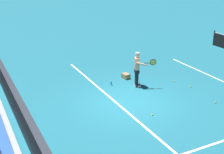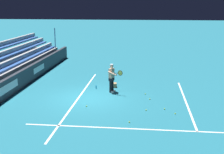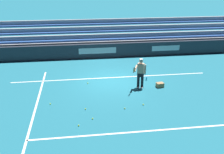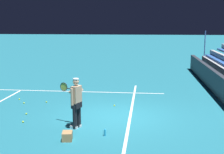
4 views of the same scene
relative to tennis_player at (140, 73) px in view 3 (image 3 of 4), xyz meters
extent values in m
plane|color=#1E6B7F|center=(1.41, -1.26, -0.89)|extent=(160.00, 160.00, 0.00)
cube|color=white|center=(1.41, -1.76, -0.89)|extent=(12.00, 0.10, 0.01)
cube|color=white|center=(5.52, 2.74, -0.89)|extent=(0.10, 12.00, 0.01)
cube|color=white|center=(1.41, 4.24, -0.89)|extent=(8.22, 0.10, 0.01)
cube|color=#2D333D|center=(1.41, -5.84, -0.34)|extent=(25.73, 0.24, 1.10)
cube|color=silver|center=(1.90, -5.71, -0.29)|extent=(2.80, 0.01, 0.44)
cube|color=silver|center=(-3.39, -5.71, -0.29)|extent=(2.20, 0.01, 0.40)
cube|color=#9EA3A8|center=(1.41, -7.64, -0.34)|extent=(24.44, 2.40, 1.10)
cube|color=#2D5BAD|center=(1.41, -6.84, 0.29)|extent=(23.95, 0.40, 0.12)
cube|color=#9EA3A8|center=(1.41, -7.12, 0.43)|extent=(24.44, 0.24, 0.45)
cube|color=#2D5BAD|center=(1.41, -7.64, 0.74)|extent=(23.95, 0.40, 0.12)
cube|color=#9EA3A8|center=(1.41, -7.92, 0.88)|extent=(24.44, 0.24, 0.45)
cube|color=#2D5BAD|center=(1.41, -8.44, 1.19)|extent=(23.95, 0.40, 0.12)
cube|color=#9EA3A8|center=(1.41, -8.72, 1.33)|extent=(24.44, 0.24, 0.45)
cylinder|color=black|center=(-0.12, 0.02, -0.45)|extent=(0.15, 0.15, 0.88)
cylinder|color=black|center=(0.08, -0.07, -0.45)|extent=(0.15, 0.15, 0.88)
cube|color=white|center=(-0.09, 0.08, -0.85)|extent=(0.21, 0.30, 0.09)
cube|color=white|center=(0.11, -0.01, -0.85)|extent=(0.21, 0.30, 0.09)
cube|color=black|center=(-0.02, -0.02, -0.09)|extent=(0.40, 0.34, 0.20)
cube|color=tan|center=(-0.02, -0.02, 0.28)|extent=(0.41, 0.34, 0.58)
sphere|color=tan|center=(-0.01, -0.01, 0.71)|extent=(0.21, 0.21, 0.21)
cylinder|color=white|center=(-0.01, -0.01, 0.80)|extent=(0.20, 0.20, 0.05)
cylinder|color=tan|center=(-0.24, 0.07, 0.24)|extent=(0.09, 0.09, 0.56)
cylinder|color=tan|center=(0.29, 0.06, 0.33)|extent=(0.31, 0.57, 0.24)
cylinder|color=black|center=(0.38, 0.28, 0.38)|extent=(0.15, 0.29, 0.03)
torus|color=black|center=(0.49, 0.54, 0.42)|extent=(0.15, 0.30, 0.31)
cylinder|color=#D6D14C|center=(0.49, 0.54, 0.42)|extent=(0.11, 0.25, 0.27)
cube|color=#A87F51|center=(-1.16, 0.02, -0.76)|extent=(0.44, 0.36, 0.26)
sphere|color=#CCE533|center=(4.85, 1.33, -0.86)|extent=(0.07, 0.07, 0.07)
sphere|color=#CCE533|center=(2.88, -1.00, -0.86)|extent=(0.07, 0.07, 0.07)
sphere|color=#CCE533|center=(3.49, 3.49, -0.86)|extent=(0.07, 0.07, 0.07)
sphere|color=#CCE533|center=(1.27, 2.28, -0.86)|extent=(0.07, 0.07, 0.07)
sphere|color=#CCE533|center=(3.14, 2.08, -0.86)|extent=(0.07, 0.07, 0.07)
sphere|color=#CCE533|center=(0.30, 2.02, -0.86)|extent=(0.07, 0.07, 0.07)
sphere|color=#CCE533|center=(2.86, 3.01, -0.86)|extent=(0.07, 0.07, 0.07)
cylinder|color=#33B2E5|center=(-0.67, -1.07, -0.78)|extent=(0.07, 0.07, 0.22)
camera|label=1|loc=(12.03, -7.42, 5.04)|focal=50.00mm
camera|label=2|loc=(18.06, 2.01, 4.42)|focal=50.00mm
camera|label=3|loc=(3.35, 13.13, 5.22)|focal=42.00mm
camera|label=4|loc=(-10.00, -2.33, 2.65)|focal=50.00mm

